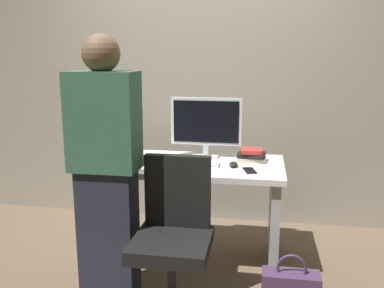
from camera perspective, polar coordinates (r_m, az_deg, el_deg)
ground_plane at (r=3.35m, az=0.15°, el=-15.05°), size 9.00×9.00×0.00m
wall_back at (r=3.83m, az=2.31°, el=11.68°), size 6.40×0.10×3.00m
desk at (r=3.15m, az=0.15°, el=-6.79°), size 1.31×0.70×0.75m
office_chair at (r=2.54m, az=-2.54°, el=-13.57°), size 0.52×0.52×0.94m
person_at_desk at (r=2.58m, az=-11.54°, el=-3.58°), size 0.40×0.24×1.64m
monitor at (r=3.20m, az=1.91°, el=2.73°), size 0.54×0.14×0.46m
keyboard at (r=3.01m, az=-0.41°, el=-2.66°), size 0.44×0.15×0.02m
mouse at (r=2.98m, az=5.62°, el=-2.76°), size 0.06×0.10×0.03m
cup_near_keyboard at (r=3.03m, az=-7.37°, el=-1.97°), size 0.07×0.07×0.09m
book_stack at (r=3.13m, az=8.05°, el=-1.51°), size 0.21×0.17×0.09m
cell_phone at (r=2.89m, az=7.79°, el=-3.57°), size 0.11×0.16×0.01m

